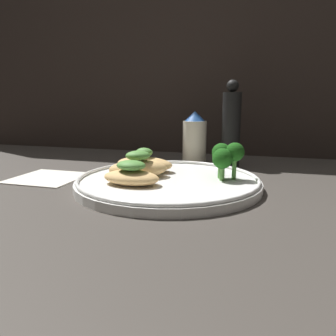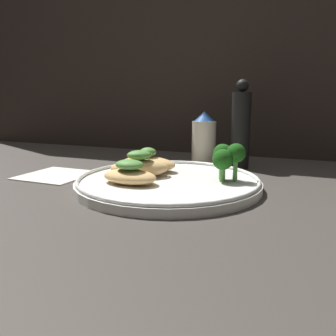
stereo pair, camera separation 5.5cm
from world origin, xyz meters
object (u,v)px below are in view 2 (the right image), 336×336
Objects in this scene: plate at (168,182)px; pepper_grinder at (241,128)px; broccoli_bunch at (227,157)px; sauce_bottle at (204,140)px.

pepper_grinder is (8.15, 21.39, 7.79)cm from plate.
sauce_bottle reaches higher than broccoli_bunch.
pepper_grinder reaches higher than sauce_bottle.
plate is 24.18cm from pepper_grinder.
broccoli_bunch reaches higher than plate.
sauce_bottle is 0.65× the size of pepper_grinder.
plate is 10.69cm from broccoli_bunch.
broccoli_bunch is 20.63cm from sauce_bottle.
sauce_bottle is 8.55cm from pepper_grinder.
sauce_bottle reaches higher than plate.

